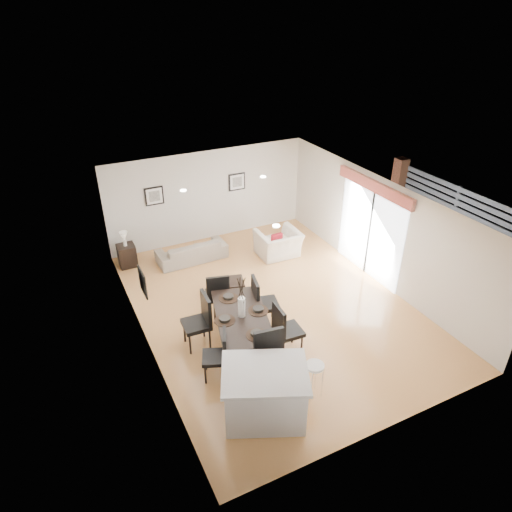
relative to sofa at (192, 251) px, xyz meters
name	(u,v)px	position (x,y,z in m)	size (l,w,h in m)	color
ground	(272,306)	(0.97, -2.94, -0.28)	(8.00, 8.00, 0.00)	tan
wall_back	(209,196)	(0.97, 1.06, 1.07)	(6.00, 0.04, 2.70)	silver
wall_front	(394,371)	(0.97, -6.94, 1.07)	(6.00, 0.04, 2.70)	silver
wall_left	(140,290)	(-2.03, -2.94, 1.07)	(0.04, 8.00, 2.70)	silver
wall_right	(379,230)	(3.97, -2.94, 1.07)	(0.04, 8.00, 2.70)	silver
ceiling	(274,201)	(0.97, -2.94, 2.42)	(6.00, 8.00, 0.02)	white
sofa	(192,251)	(0.00, 0.00, 0.00)	(1.93, 0.75, 0.56)	gray
armchair	(278,244)	(2.28, -0.84, 0.09)	(1.15, 1.00, 0.74)	silver
courtyard_plant_a	(476,259)	(6.66, -3.86, 0.03)	(0.56, 0.49, 0.63)	#355B27
courtyard_plant_b	(407,227)	(6.42, -1.51, 0.02)	(0.34, 0.34, 0.60)	#355B27
dining_table	(242,319)	(-0.29, -3.98, 0.48)	(1.49, 2.21, 0.84)	black
dining_chair_wnear	(219,353)	(-1.02, -4.52, 0.30)	(0.61, 0.61, 1.04)	black
dining_chair_wfar	(201,318)	(-1.00, -3.48, 0.39)	(0.57, 0.57, 1.21)	black
dining_chair_enear	(284,327)	(0.42, -4.48, 0.37)	(0.55, 0.55, 1.17)	black
dining_chair_efar	(261,300)	(0.42, -3.45, 0.39)	(0.64, 0.64, 1.20)	black
dining_chair_head	(271,359)	(-0.28, -5.22, 0.43)	(0.64, 0.64, 1.26)	black
dining_chair_foot	(218,293)	(-0.32, -2.73, 0.35)	(0.62, 0.62, 1.14)	black
vase	(241,301)	(-0.29, -3.98, 0.93)	(1.16, 1.78, 0.90)	white
coffee_table	(225,288)	(0.17, -1.98, -0.10)	(0.91, 0.54, 0.36)	black
side_table	(127,256)	(-1.68, 0.49, 0.03)	(0.46, 0.46, 0.61)	black
table_lamp	(124,237)	(-1.68, 0.49, 0.59)	(0.21, 0.21, 0.41)	white
cushion	(277,239)	(2.17, -0.95, 0.31)	(0.32, 0.10, 0.32)	maroon
kitchen_island	(265,393)	(-0.68, -5.74, 0.23)	(1.78, 1.61, 1.01)	silver
bar_stool	(315,369)	(0.33, -5.74, 0.36)	(0.34, 0.34, 0.75)	white
framed_print_back_left	(154,196)	(-0.63, 1.03, 1.37)	(0.52, 0.04, 0.52)	black
framed_print_back_right	(237,182)	(1.87, 1.03, 1.37)	(0.52, 0.04, 0.52)	black
framed_print_left_wall	(143,282)	(-2.00, -3.14, 1.37)	(0.04, 0.52, 0.52)	black
sliding_door	(371,215)	(3.93, -2.64, 1.38)	(0.12, 2.70, 2.57)	white
courtyard	(443,210)	(7.14, -2.07, 0.64)	(6.00, 6.00, 2.00)	gray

